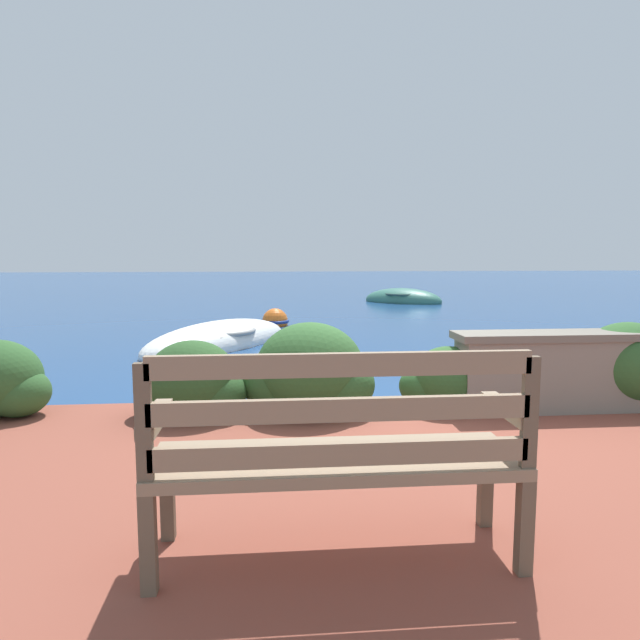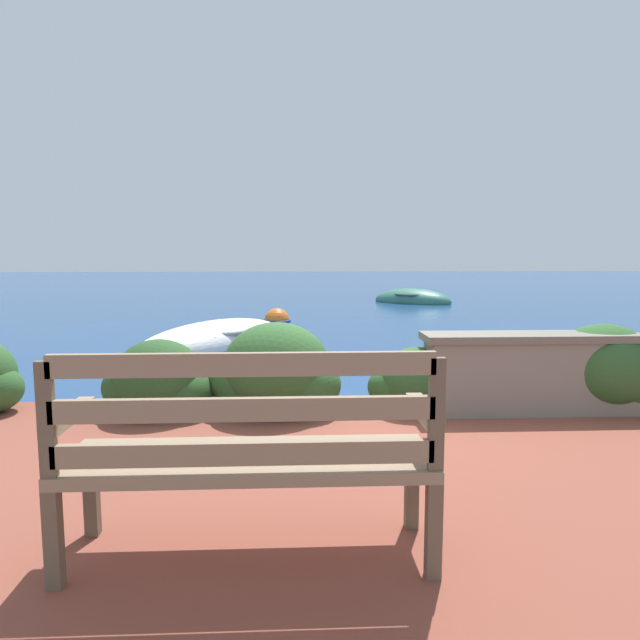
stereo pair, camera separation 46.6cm
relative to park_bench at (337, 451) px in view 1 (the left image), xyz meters
The scene contains 10 objects.
ground_plane 2.88m from the park_bench, 74.76° to the left, with size 80.00×80.00×0.00m.
park_bench is the anchor object (origin of this frame).
stone_wall 3.04m from the park_bench, 45.70° to the left, with size 1.77×0.39×0.65m.
hedge_clump_left 2.42m from the park_bench, 111.89° to the left, with size 0.90×0.65×0.61m.
hedge_clump_centre 2.27m from the park_bench, 89.12° to the left, with size 1.09×0.79×0.74m.
hedge_clump_right 2.59m from the park_bench, 62.30° to the left, with size 0.77×0.56×0.53m.
hedge_clump_far_right 3.57m from the park_bench, 39.38° to the left, with size 1.05×0.76×0.71m.
rowboat_nearest 7.20m from the park_bench, 98.73° to the left, with size 2.84×3.46×0.70m.
rowboat_mid 15.22m from the park_bench, 75.52° to the left, with size 2.67×2.39×0.75m.
mooring_buoy 9.57m from the park_bench, 90.88° to the left, with size 0.59×0.59×0.53m.
Camera 1 is at (-1.01, -4.95, 1.52)m, focal length 32.00 mm.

